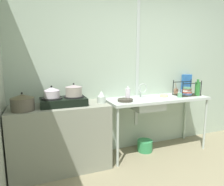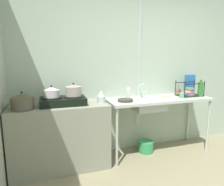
{
  "view_description": "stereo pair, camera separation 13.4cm",
  "coord_description": "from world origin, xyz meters",
  "px_view_note": "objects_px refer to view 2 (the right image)",
  "views": [
    {
      "loc": [
        -1.63,
        -1.09,
        1.51
      ],
      "look_at": [
        -0.62,
        1.54,
        1.01
      ],
      "focal_mm": 32.07,
      "sensor_mm": 36.0,
      "label": 1
    },
    {
      "loc": [
        -1.5,
        -1.14,
        1.51
      ],
      "look_at": [
        -0.62,
        1.54,
        1.01
      ],
      "focal_mm": 32.07,
      "sensor_mm": 36.0,
      "label": 2
    }
  ],
  "objects_px": {
    "small_bowl_on_drainboard": "(166,96)",
    "bottle_by_rack": "(200,89)",
    "cup_by_rack": "(182,96)",
    "bucket_on_floor": "(146,146)",
    "pot_beside_stove": "(22,101)",
    "utensil_jar": "(179,91)",
    "pot_on_right_burner": "(74,90)",
    "bottle_by_sink": "(128,94)",
    "faucet": "(143,89)",
    "pot_on_left_burner": "(52,92)",
    "sink_basin": "(149,105)",
    "cereal_box": "(190,84)",
    "dish_rack": "(189,92)",
    "stove": "(63,101)",
    "frying_pan": "(125,100)",
    "percolator": "(101,97)"
  },
  "relations": [
    {
      "from": "bucket_on_floor",
      "to": "stove",
      "type": "bearing_deg",
      "value": -178.18
    },
    {
      "from": "stove",
      "to": "dish_rack",
      "type": "xyz_separation_m",
      "value": [
        2.04,
        0.01,
        0.0
      ]
    },
    {
      "from": "pot_on_right_burner",
      "to": "bottle_by_sink",
      "type": "xyz_separation_m",
      "value": [
        0.81,
        0.02,
        -0.1
      ]
    },
    {
      "from": "percolator",
      "to": "cup_by_rack",
      "type": "height_order",
      "value": "percolator"
    },
    {
      "from": "faucet",
      "to": "utensil_jar",
      "type": "xyz_separation_m",
      "value": [
        0.75,
        0.13,
        -0.1
      ]
    },
    {
      "from": "pot_on_right_burner",
      "to": "percolator",
      "type": "distance_m",
      "value": 0.39
    },
    {
      "from": "pot_on_right_burner",
      "to": "cup_by_rack",
      "type": "xyz_separation_m",
      "value": [
        1.67,
        -0.1,
        -0.16
      ]
    },
    {
      "from": "pot_beside_stove",
      "to": "utensil_jar",
      "type": "bearing_deg",
      "value": 7.54
    },
    {
      "from": "cereal_box",
      "to": "bucket_on_floor",
      "type": "height_order",
      "value": "cereal_box"
    },
    {
      "from": "pot_on_right_burner",
      "to": "small_bowl_on_drainboard",
      "type": "distance_m",
      "value": 1.46
    },
    {
      "from": "utensil_jar",
      "to": "sink_basin",
      "type": "bearing_deg",
      "value": -160.75
    },
    {
      "from": "stove",
      "to": "bucket_on_floor",
      "type": "xyz_separation_m",
      "value": [
        1.28,
        0.04,
        -0.85
      ]
    },
    {
      "from": "pot_beside_stove",
      "to": "utensil_jar",
      "type": "distance_m",
      "value": 2.5
    },
    {
      "from": "sink_basin",
      "to": "cereal_box",
      "type": "xyz_separation_m",
      "value": [
        0.93,
        0.25,
        0.25
      ]
    },
    {
      "from": "percolator",
      "to": "dish_rack",
      "type": "bearing_deg",
      "value": 1.79
    },
    {
      "from": "pot_beside_stove",
      "to": "pot_on_left_burner",
      "type": "bearing_deg",
      "value": 17.34
    },
    {
      "from": "faucet",
      "to": "stove",
      "type": "bearing_deg",
      "value": -175.74
    },
    {
      "from": "pot_on_left_burner",
      "to": "frying_pan",
      "type": "bearing_deg",
      "value": -3.62
    },
    {
      "from": "frying_pan",
      "to": "faucet",
      "type": "bearing_deg",
      "value": 23.08
    },
    {
      "from": "faucet",
      "to": "frying_pan",
      "type": "xyz_separation_m",
      "value": [
        -0.37,
        -0.16,
        -0.12
      ]
    },
    {
      "from": "stove",
      "to": "pot_beside_stove",
      "type": "xyz_separation_m",
      "value": [
        -0.49,
        -0.11,
        0.04
      ]
    },
    {
      "from": "pot_on_left_burner",
      "to": "utensil_jar",
      "type": "bearing_deg",
      "value": 5.89
    },
    {
      "from": "dish_rack",
      "to": "stove",
      "type": "bearing_deg",
      "value": -179.78
    },
    {
      "from": "bottle_by_rack",
      "to": "bucket_on_floor",
      "type": "xyz_separation_m",
      "value": [
        -0.89,
        0.13,
        -0.92
      ]
    },
    {
      "from": "pot_on_left_burner",
      "to": "cup_by_rack",
      "type": "height_order",
      "value": "pot_on_left_burner"
    },
    {
      "from": "faucet",
      "to": "small_bowl_on_drainboard",
      "type": "bearing_deg",
      "value": -12.09
    },
    {
      "from": "percolator",
      "to": "bottle_by_sink",
      "type": "bearing_deg",
      "value": 7.96
    },
    {
      "from": "stove",
      "to": "cereal_box",
      "type": "distance_m",
      "value": 2.22
    },
    {
      "from": "small_bowl_on_drainboard",
      "to": "bottle_by_sink",
      "type": "relative_size",
      "value": 0.61
    },
    {
      "from": "sink_basin",
      "to": "cereal_box",
      "type": "relative_size",
      "value": 1.43
    },
    {
      "from": "small_bowl_on_drainboard",
      "to": "cereal_box",
      "type": "distance_m",
      "value": 0.67
    },
    {
      "from": "bottle_by_sink",
      "to": "bottle_by_rack",
      "type": "height_order",
      "value": "bottle_by_rack"
    },
    {
      "from": "cereal_box",
      "to": "pot_on_right_burner",
      "type": "bearing_deg",
      "value": -172.06
    },
    {
      "from": "pot_on_right_burner",
      "to": "cereal_box",
      "type": "relative_size",
      "value": 0.68
    },
    {
      "from": "pot_on_left_burner",
      "to": "faucet",
      "type": "bearing_deg",
      "value": 3.83
    },
    {
      "from": "small_bowl_on_drainboard",
      "to": "bucket_on_floor",
      "type": "relative_size",
      "value": 0.5
    },
    {
      "from": "bottle_by_sink",
      "to": "percolator",
      "type": "bearing_deg",
      "value": -172.04
    },
    {
      "from": "pot_beside_stove",
      "to": "utensil_jar",
      "type": "height_order",
      "value": "pot_beside_stove"
    },
    {
      "from": "percolator",
      "to": "faucet",
      "type": "bearing_deg",
      "value": 10.37
    },
    {
      "from": "percolator",
      "to": "faucet",
      "type": "height_order",
      "value": "faucet"
    },
    {
      "from": "bottle_by_sink",
      "to": "stove",
      "type": "bearing_deg",
      "value": -178.75
    },
    {
      "from": "stove",
      "to": "pot_on_left_burner",
      "type": "relative_size",
      "value": 2.96
    },
    {
      "from": "frying_pan",
      "to": "bucket_on_floor",
      "type": "distance_m",
      "value": 0.92
    },
    {
      "from": "faucet",
      "to": "bucket_on_floor",
      "type": "relative_size",
      "value": 0.93
    },
    {
      "from": "pot_on_right_burner",
      "to": "dish_rack",
      "type": "xyz_separation_m",
      "value": [
        1.9,
        0.01,
        -0.13
      ]
    },
    {
      "from": "small_bowl_on_drainboard",
      "to": "bottle_by_rack",
      "type": "bearing_deg",
      "value": -10.4
    },
    {
      "from": "pot_beside_stove",
      "to": "cup_by_rack",
      "type": "distance_m",
      "value": 2.3
    },
    {
      "from": "pot_on_right_burner",
      "to": "frying_pan",
      "type": "height_order",
      "value": "pot_on_right_burner"
    },
    {
      "from": "small_bowl_on_drainboard",
      "to": "bucket_on_floor",
      "type": "distance_m",
      "value": 0.87
    },
    {
      "from": "cup_by_rack",
      "to": "bucket_on_floor",
      "type": "height_order",
      "value": "cup_by_rack"
    }
  ]
}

